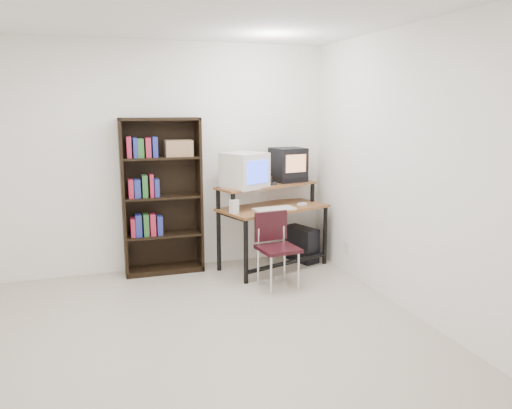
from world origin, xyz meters
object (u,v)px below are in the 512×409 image
object	(u,v)px
crt_tv	(288,162)
pc_tower	(301,244)
school_chair	(275,242)
bookshelf	(162,194)
computer_desk	(272,210)
crt_monitor	(244,170)

from	to	relation	value
crt_tv	pc_tower	world-z (taller)	crt_tv
school_chair	bookshelf	size ratio (longest dim) A/B	0.44
pc_tower	bookshelf	xyz separation A→B (m)	(-1.67, 0.13, 0.70)
computer_desk	bookshelf	distance (m)	1.29
crt_tv	school_chair	bearing A→B (deg)	-128.64
computer_desk	crt_tv	world-z (taller)	crt_tv
crt_tv	computer_desk	bearing A→B (deg)	-151.20
crt_monitor	school_chair	xyz separation A→B (m)	(0.15, -0.61, -0.69)
computer_desk	pc_tower	bearing A→B (deg)	-3.73
crt_tv	bookshelf	distance (m)	1.56
bookshelf	pc_tower	bearing A→B (deg)	-3.56
crt_tv	bookshelf	xyz separation A→B (m)	(-1.53, 0.01, -0.32)
computer_desk	crt_monitor	world-z (taller)	crt_monitor
bookshelf	crt_monitor	bearing A→B (deg)	-13.03
crt_monitor	bookshelf	distance (m)	0.98
school_chair	crt_monitor	bearing A→B (deg)	97.80
crt_monitor	pc_tower	xyz separation A→B (m)	(0.76, 0.10, -0.96)
pc_tower	bookshelf	distance (m)	1.82
school_chair	crt_tv	bearing A→B (deg)	54.59
computer_desk	crt_tv	bearing A→B (deg)	19.91
crt_monitor	crt_tv	distance (m)	0.66
crt_monitor	crt_tv	xyz separation A→B (m)	(0.62, 0.21, 0.05)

